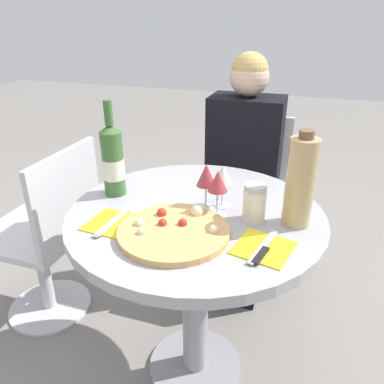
% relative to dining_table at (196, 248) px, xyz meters
% --- Properties ---
extents(ground_plane, '(12.00, 12.00, 0.00)m').
position_rel_dining_table_xyz_m(ground_plane, '(0.00, 0.00, -0.59)').
color(ground_plane, gray).
rests_on(ground_plane, ground).
extents(dining_table, '(0.85, 0.85, 0.74)m').
position_rel_dining_table_xyz_m(dining_table, '(0.00, 0.00, 0.00)').
color(dining_table, gray).
rests_on(dining_table, ground_plane).
extents(chair_behind_diner, '(0.44, 0.44, 0.84)m').
position_rel_dining_table_xyz_m(chair_behind_diner, '(0.02, 0.81, -0.17)').
color(chair_behind_diner, silver).
rests_on(chair_behind_diner, ground_plane).
extents(seated_diner, '(0.36, 0.46, 1.18)m').
position_rel_dining_table_xyz_m(seated_diner, '(0.02, 0.67, -0.06)').
color(seated_diner, black).
rests_on(seated_diner, ground_plane).
extents(chair_empty_side, '(0.44, 0.44, 0.84)m').
position_rel_dining_table_xyz_m(chair_empty_side, '(-0.73, 0.11, -0.17)').
color(chair_empty_side, silver).
rests_on(chair_empty_side, ground_plane).
extents(pizza_large, '(0.33, 0.33, 0.05)m').
position_rel_dining_table_xyz_m(pizza_large, '(-0.02, -0.16, 0.16)').
color(pizza_large, tan).
rests_on(pizza_large, dining_table).
extents(wine_bottle, '(0.08, 0.08, 0.34)m').
position_rel_dining_table_xyz_m(wine_bottle, '(-0.32, 0.04, 0.28)').
color(wine_bottle, '#38602D').
rests_on(wine_bottle, dining_table).
extents(tall_carafe, '(0.09, 0.09, 0.30)m').
position_rel_dining_table_xyz_m(tall_carafe, '(0.32, 0.02, 0.29)').
color(tall_carafe, tan).
rests_on(tall_carafe, dining_table).
extents(sugar_shaker, '(0.07, 0.07, 0.12)m').
position_rel_dining_table_xyz_m(sugar_shaker, '(0.19, -0.00, 0.21)').
color(sugar_shaker, silver).
rests_on(sugar_shaker, dining_table).
extents(wine_glass_back_right, '(0.07, 0.07, 0.14)m').
position_rel_dining_table_xyz_m(wine_glass_back_right, '(0.07, 0.07, 0.26)').
color(wine_glass_back_right, silver).
rests_on(wine_glass_back_right, dining_table).
extents(wine_glass_center, '(0.06, 0.06, 0.16)m').
position_rel_dining_table_xyz_m(wine_glass_center, '(0.02, 0.03, 0.26)').
color(wine_glass_center, silver).
rests_on(wine_glass_center, dining_table).
extents(wine_glass_front_right, '(0.06, 0.06, 0.15)m').
position_rel_dining_table_xyz_m(wine_glass_front_right, '(0.07, -0.00, 0.26)').
color(wine_glass_front_right, silver).
rests_on(wine_glass_front_right, dining_table).
extents(place_setting_left, '(0.16, 0.19, 0.01)m').
position_rel_dining_table_xyz_m(place_setting_left, '(-0.22, -0.16, 0.15)').
color(place_setting_left, yellow).
rests_on(place_setting_left, dining_table).
extents(place_setting_right, '(0.18, 0.19, 0.01)m').
position_rel_dining_table_xyz_m(place_setting_right, '(0.25, -0.15, 0.15)').
color(place_setting_right, yellow).
rests_on(place_setting_right, dining_table).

